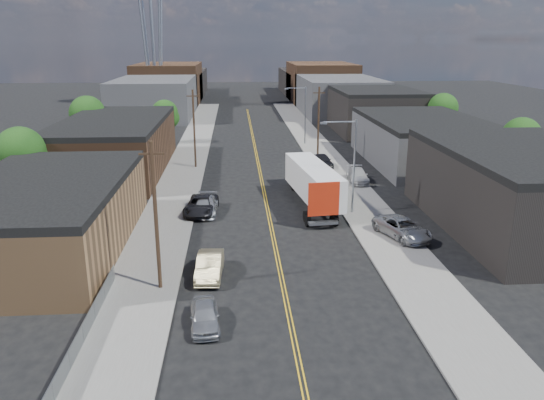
{
  "coord_description": "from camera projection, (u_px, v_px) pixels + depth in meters",
  "views": [
    {
      "loc": [
        -3.04,
        -22.52,
        15.96
      ],
      "look_at": [
        0.08,
        21.71,
        2.5
      ],
      "focal_mm": 35.0,
      "sensor_mm": 36.0,
      "label": 1
    }
  ],
  "objects": [
    {
      "name": "car_left_c",
      "position": [
        201.0,
        205.0,
        50.48
      ],
      "size": [
        3.37,
        6.21,
        1.66
      ],
      "primitive_type": "imported",
      "rotation": [
        0.0,
        0.0,
        -0.11
      ],
      "color": "black",
      "rests_on": "ground"
    },
    {
      "name": "skyline_right_b",
      "position": [
        321.0,
        83.0,
        140.78
      ],
      "size": [
        16.0,
        26.0,
        10.0
      ],
      "primitive_type": "cube",
      "color": "#482D1C",
      "rests_on": "ground"
    },
    {
      "name": "car_left_d",
      "position": [
        206.0,
        206.0,
        50.53
      ],
      "size": [
        2.37,
        5.39,
        1.54
      ],
      "primitive_type": "imported",
      "rotation": [
        0.0,
        0.0,
        -0.04
      ],
      "color": "#A4A6A9",
      "rests_on": "ground"
    },
    {
      "name": "streetlight_far",
      "position": [
        303.0,
        111.0,
        82.57
      ],
      "size": [
        3.39,
        0.25,
        9.0
      ],
      "color": "gray",
      "rests_on": "ground"
    },
    {
      "name": "tree_left_mid",
      "position": [
        88.0,
        116.0,
        75.63
      ],
      "size": [
        5.1,
        5.04,
        8.37
      ],
      "color": "black",
      "rests_on": "ground"
    },
    {
      "name": "car_right_lot_a",
      "position": [
        402.0,
        228.0,
        44.01
      ],
      "size": [
        4.43,
        6.34,
        1.61
      ],
      "primitive_type": "imported",
      "rotation": [
        0.0,
        0.0,
        0.34
      ],
      "color": "#9EA0A3",
      "rests_on": "sidewalk_right"
    },
    {
      "name": "utility_pole_right",
      "position": [
        318.0,
        123.0,
        71.22
      ],
      "size": [
        1.6,
        0.26,
        10.0
      ],
      "color": "black",
      "rests_on": "ground"
    },
    {
      "name": "sidewalk_left",
      "position": [
        186.0,
        167.0,
        68.63
      ],
      "size": [
        5.0,
        140.0,
        0.15
      ],
      "primitive_type": "cube",
      "color": "slate",
      "rests_on": "ground"
    },
    {
      "name": "skyline_left_c",
      "position": [
        177.0,
        83.0,
        157.61
      ],
      "size": [
        16.0,
        40.0,
        7.0
      ],
      "primitive_type": "cube",
      "color": "black",
      "rests_on": "ground"
    },
    {
      "name": "industrial_right_a",
      "position": [
        525.0,
        189.0,
        45.88
      ],
      "size": [
        14.0,
        22.0,
        7.1
      ],
      "color": "black",
      "rests_on": "ground"
    },
    {
      "name": "chainlink_fence",
      "position": [
        83.0,
        334.0,
        28.71
      ],
      "size": [
        0.05,
        16.0,
        1.22
      ],
      "color": "slate",
      "rests_on": "ground"
    },
    {
      "name": "semi_truck",
      "position": [
        311.0,
        179.0,
        53.44
      ],
      "size": [
        4.28,
        16.53,
        4.26
      ],
      "rotation": [
        0.0,
        0.0,
        0.12
      ],
      "color": "silver",
      "rests_on": "ground"
    },
    {
      "name": "industrial_right_c",
      "position": [
        374.0,
        110.0,
        95.44
      ],
      "size": [
        14.0,
        22.0,
        7.6
      ],
      "color": "black",
      "rests_on": "ground"
    },
    {
      "name": "industrial_right_b",
      "position": [
        422.0,
        140.0,
        70.84
      ],
      "size": [
        14.0,
        24.0,
        6.1
      ],
      "color": "#343436",
      "rests_on": "ground"
    },
    {
      "name": "skyline_right_c",
      "position": [
        310.0,
        82.0,
        160.3
      ],
      "size": [
        16.0,
        40.0,
        7.0
      ],
      "primitive_type": "cube",
      "color": "black",
      "rests_on": "ground"
    },
    {
      "name": "skyline_left_b",
      "position": [
        169.0,
        83.0,
        138.08
      ],
      "size": [
        16.0,
        26.0,
        10.0
      ],
      "primitive_type": "cube",
      "color": "#482D1C",
      "rests_on": "ground"
    },
    {
      "name": "tree_right_far",
      "position": [
        443.0,
        110.0,
        84.13
      ],
      "size": [
        4.85,
        4.76,
        7.91
      ],
      "color": "black",
      "rests_on": "ground"
    },
    {
      "name": "centerline",
      "position": [
        259.0,
        167.0,
        69.29
      ],
      "size": [
        0.32,
        120.0,
        0.01
      ],
      "primitive_type": "cube",
      "color": "gold",
      "rests_on": "ground"
    },
    {
      "name": "car_left_b",
      "position": [
        210.0,
        266.0,
        37.0
      ],
      "size": [
        1.94,
        4.96,
        1.61
      ],
      "primitive_type": "imported",
      "rotation": [
        0.0,
        0.0,
        -0.05
      ],
      "color": "#91855F",
      "rests_on": "ground"
    },
    {
      "name": "streetlight_near",
      "position": [
        350.0,
        159.0,
        49.17
      ],
      "size": [
        3.39,
        0.25,
        9.0
      ],
      "color": "gray",
      "rests_on": "ground"
    },
    {
      "name": "tree_left_far",
      "position": [
        165.0,
        115.0,
        83.25
      ],
      "size": [
        4.35,
        4.2,
        6.97
      ],
      "color": "black",
      "rests_on": "ground"
    },
    {
      "name": "warehouse_brown",
      "position": [
        115.0,
        145.0,
        66.17
      ],
      "size": [
        12.0,
        26.0,
        6.6
      ],
      "color": "#482D1C",
      "rests_on": "ground"
    },
    {
      "name": "car_right_lot_c",
      "position": [
        323.0,
        161.0,
        68.47
      ],
      "size": [
        2.53,
        5.01,
        1.64
      ],
      "primitive_type": "imported",
      "rotation": [
        0.0,
        0.0,
        0.13
      ],
      "color": "black",
      "rests_on": "sidewalk_right"
    },
    {
      "name": "tree_left_near",
      "position": [
        22.0,
        154.0,
        51.86
      ],
      "size": [
        4.85,
        4.76,
        7.91
      ],
      "color": "black",
      "rests_on": "ground"
    },
    {
      "name": "ground",
      "position": [
        254.0,
        145.0,
        83.61
      ],
      "size": [
        260.0,
        260.0,
        0.0
      ],
      "primitive_type": "plane",
      "color": "black",
      "rests_on": "ground"
    },
    {
      "name": "warehouse_tan",
      "position": [
        45.0,
        215.0,
        41.49
      ],
      "size": [
        12.0,
        22.0,
        5.6
      ],
      "color": "olive",
      "rests_on": "ground"
    },
    {
      "name": "car_left_a",
      "position": [
        205.0,
        316.0,
        30.54
      ],
      "size": [
        1.99,
        4.23,
        1.4
      ],
      "primitive_type": "imported",
      "rotation": [
        0.0,
        0.0,
        0.08
      ],
      "color": "#A7A9AC",
      "rests_on": "ground"
    },
    {
      "name": "utility_pole_left_far",
      "position": [
        194.0,
        128.0,
        67.25
      ],
      "size": [
        1.6,
        0.26,
        10.0
      ],
      "color": "black",
      "rests_on": "ground"
    },
    {
      "name": "utility_pole_left_near",
      "position": [
        156.0,
        216.0,
        33.84
      ],
      "size": [
        1.6,
        0.26,
        10.0
      ],
      "color": "black",
      "rests_on": "ground"
    },
    {
      "name": "skyline_right_a",
      "position": [
        338.0,
        96.0,
        117.2
      ],
      "size": [
        16.0,
        30.0,
        8.0
      ],
      "primitive_type": "cube",
      "color": "#343436",
      "rests_on": "ground"
    },
    {
      "name": "skyline_left_a",
      "position": [
        156.0,
        97.0,
        114.51
      ],
      "size": [
        16.0,
        30.0,
        8.0
      ],
      "primitive_type": "cube",
      "color": "#343436",
      "rests_on": "ground"
    },
    {
      "name": "car_right_lot_b",
      "position": [
        357.0,
        175.0,
        61.18
      ],
      "size": [
        2.46,
        5.35,
        1.51
      ],
      "primitive_type": "imported",
      "rotation": [
        0.0,
        0.0,
        -0.07
      ],
      "color": "#B0B0B0",
      "rests_on": "sidewalk_right"
    },
    {
      "name": "tree_right_near",
      "position": [
        521.0,
        139.0,
        61.31
      ],
      "size": [
        4.6,
        4.48,
        7.44
      ],
      "color": "black",
      "rests_on": "ground"
    },
    {
      "name": "sidewalk_right",
      "position": [
        331.0,
        165.0,
        69.91
      ],
      "size": [
        5.0,
        140.0,
        0.15
      ],
      "primitive_type": "cube",
      "color": "slate",
      "rests_on": "ground"
    }
  ]
}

